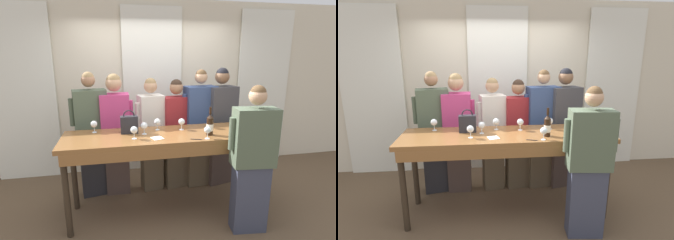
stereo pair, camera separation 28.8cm
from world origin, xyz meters
The scene contains 26 objects.
ground_plane centered at (0.00, 0.00, 0.00)m, with size 18.00×18.00×0.00m, color brown.
wall_back centered at (0.00, 1.43, 1.40)m, with size 12.00×0.06×2.80m.
curtain_panel_left centered at (-2.00, 1.36, 1.34)m, with size 0.96×0.03×2.69m.
curtain_panel_center centered at (0.00, 1.36, 1.34)m, with size 0.96×0.03×2.69m.
curtain_panel_right centered at (2.00, 1.36, 1.34)m, with size 0.96×0.03×2.69m.
tasting_bar centered at (0.00, -0.02, 0.92)m, with size 2.50×0.70×1.04m.
wine_bottle centered at (0.46, -0.14, 1.16)m, with size 0.08×0.08×0.33m.
handbag centered at (-0.47, 0.12, 1.15)m, with size 0.21×0.10×0.28m.
wine_glass_front_left centered at (-0.88, 0.22, 1.14)m, with size 0.08×0.08×0.15m.
wine_glass_front_mid centered at (-0.11, 0.18, 1.14)m, with size 0.08×0.08×0.15m.
wine_glass_front_right centered at (0.38, -0.27, 1.14)m, with size 0.08×0.08×0.15m.
wine_glass_center_left centered at (0.56, 0.13, 1.14)m, with size 0.08×0.08×0.15m.
wine_glass_center_mid centered at (0.19, 0.13, 1.14)m, with size 0.08×0.08×0.15m.
wine_glass_center_right centered at (-0.43, -0.12, 1.14)m, with size 0.08×0.08×0.15m.
wine_glass_back_left centered at (0.76, -0.26, 1.14)m, with size 0.08×0.08×0.15m.
wine_glass_back_mid centered at (-0.30, 0.04, 1.14)m, with size 0.08×0.08×0.15m.
wine_glass_back_right centered at (1.16, 0.28, 1.14)m, with size 0.08×0.08×0.15m.
napkin centered at (-0.17, -0.15, 1.04)m, with size 0.15×0.15×0.00m.
pen centered at (0.25, -0.28, 1.04)m, with size 0.12×0.05×0.01m.
guest_olive_jacket centered at (-0.95, 0.62, 0.88)m, with size 0.54×0.31×1.74m.
guest_pink_top centered at (-0.63, 0.62, 0.88)m, with size 0.50×0.28×1.71m.
guest_cream_sweater centered at (-0.13, 0.62, 0.85)m, with size 0.46×0.30×1.65m.
guest_striped_shirt centered at (0.23, 0.62, 0.84)m, with size 0.50×0.28×1.62m.
guest_navy_coat centered at (0.59, 0.62, 0.88)m, with size 0.57×0.30×1.75m.
guest_beige_cap centered at (0.91, 0.62, 0.90)m, with size 0.55×0.36×1.77m.
host_pouring centered at (0.81, -0.54, 0.84)m, with size 0.56×0.28×1.66m.
Camera 1 is at (-0.60, -2.94, 1.97)m, focal length 28.00 mm.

